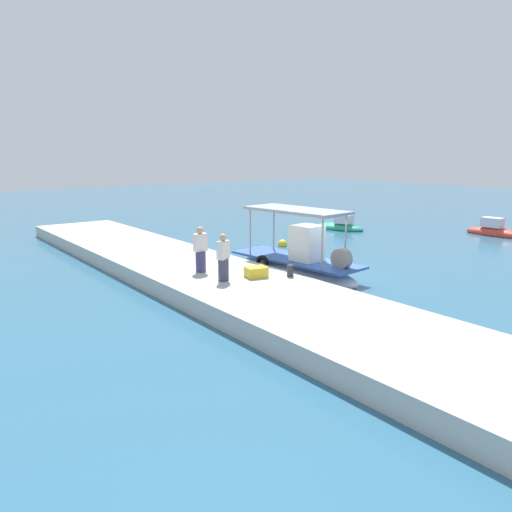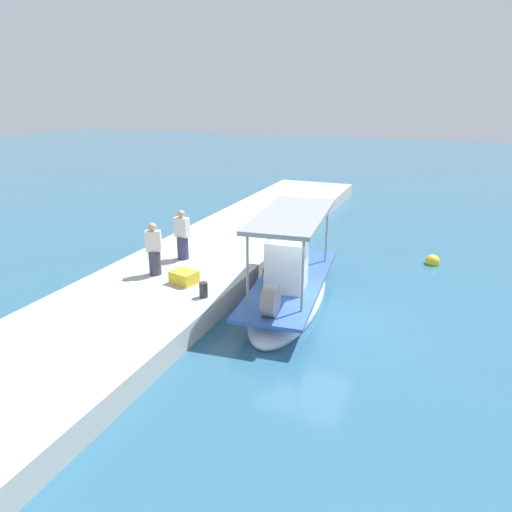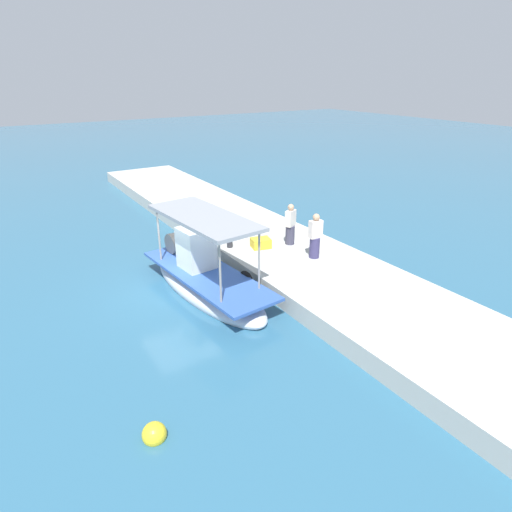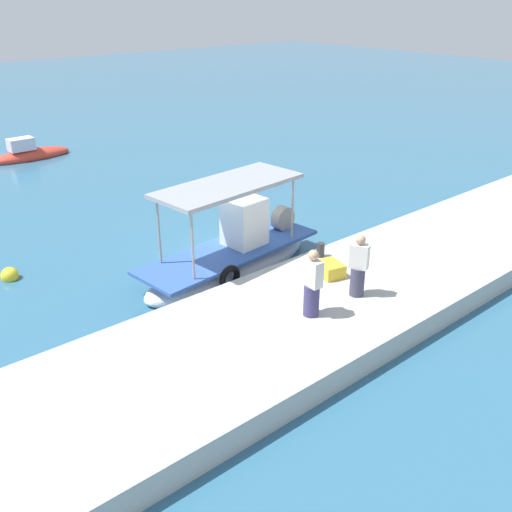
# 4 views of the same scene
# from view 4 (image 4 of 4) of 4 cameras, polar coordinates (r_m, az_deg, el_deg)

# --- Properties ---
(ground_plane) EXTENTS (120.00, 120.00, 0.00)m
(ground_plane) POSITION_cam_4_polar(r_m,az_deg,el_deg) (18.86, -2.01, 0.00)
(ground_plane) COLOR #2E617F
(dock_quay) EXTENTS (36.00, 4.63, 0.64)m
(dock_quay) POSITION_cam_4_polar(r_m,az_deg,el_deg) (15.75, 8.50, -4.29)
(dock_quay) COLOR #B8B9B1
(dock_quay) RESTS_ON ground_plane
(main_fishing_boat) EXTENTS (6.43, 2.50, 3.18)m
(main_fishing_boat) POSITION_cam_4_polar(r_m,az_deg,el_deg) (17.67, -2.35, 0.03)
(main_fishing_boat) COLOR silver
(main_fishing_boat) RESTS_ON ground_plane
(fisherman_near_bollard) EXTENTS (0.50, 0.54, 1.69)m
(fisherman_near_bollard) POSITION_cam_4_polar(r_m,az_deg,el_deg) (15.05, 10.01, -1.20)
(fisherman_near_bollard) COLOR #3C3B51
(fisherman_near_bollard) RESTS_ON dock_quay
(fisherman_by_crate) EXTENTS (0.41, 0.51, 1.73)m
(fisherman_by_crate) POSITION_cam_4_polar(r_m,az_deg,el_deg) (13.97, 5.52, -2.96)
(fisherman_by_crate) COLOR #393561
(fisherman_by_crate) RESTS_ON dock_quay
(mooring_bollard) EXTENTS (0.24, 0.24, 0.44)m
(mooring_bollard) POSITION_cam_4_polar(r_m,az_deg,el_deg) (17.31, 6.35, 0.61)
(mooring_bollard) COLOR #2D2D33
(mooring_bollard) RESTS_ON dock_quay
(cargo_crate) EXTENTS (0.76, 0.86, 0.38)m
(cargo_crate) POSITION_cam_4_polar(r_m,az_deg,el_deg) (16.22, 7.28, -1.29)
(cargo_crate) COLOR gold
(cargo_crate) RESTS_ON dock_quay
(marker_buoy) EXTENTS (0.53, 0.53, 0.53)m
(marker_buoy) POSITION_cam_4_polar(r_m,az_deg,el_deg) (18.83, -23.01, -1.79)
(marker_buoy) COLOR yellow
(marker_buoy) RESTS_ON ground_plane
(moored_boat_near) EXTENTS (4.05, 1.29, 1.35)m
(moored_boat_near) POSITION_cam_4_polar(r_m,az_deg,el_deg) (32.10, -21.32, 9.26)
(moored_boat_near) COLOR red
(moored_boat_near) RESTS_ON ground_plane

